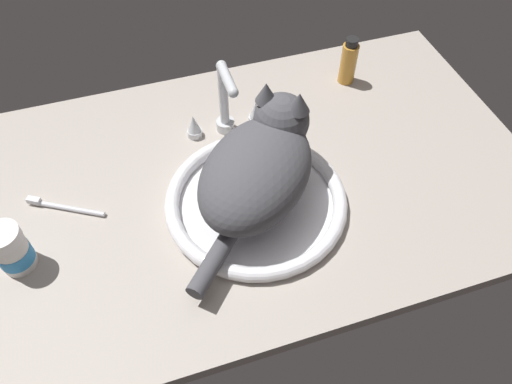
{
  "coord_description": "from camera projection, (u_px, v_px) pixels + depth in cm",
  "views": [
    {
      "loc": [
        -19.04,
        -61.96,
        79.78
      ],
      "look_at": [
        -1.55,
        -7.24,
        7.0
      ],
      "focal_mm": 34.35,
      "sensor_mm": 36.0,
      "label": 1
    }
  ],
  "objects": [
    {
      "name": "countertop",
      "position": [
        253.0,
        181.0,
        1.02
      ],
      "size": [
        116.63,
        70.92,
        3.0
      ],
      "primitive_type": "cube",
      "color": "#ADA399",
      "rests_on": "ground"
    },
    {
      "name": "sink_basin",
      "position": [
        256.0,
        201.0,
        0.95
      ],
      "size": [
        35.37,
        35.37,
        2.82
      ],
      "color": "white",
      "rests_on": "countertop"
    },
    {
      "name": "faucet",
      "position": [
        225.0,
        107.0,
        1.03
      ],
      "size": [
        17.18,
        11.32,
        18.14
      ],
      "color": "silver",
      "rests_on": "countertop"
    },
    {
      "name": "cat",
      "position": [
        261.0,
        163.0,
        0.89
      ],
      "size": [
        33.61,
        34.99,
        17.81
      ],
      "color": "#4C4C51",
      "rests_on": "sink_basin"
    },
    {
      "name": "amber_bottle",
      "position": [
        349.0,
        62.0,
        1.15
      ],
      "size": [
        3.85,
        3.85,
        11.75
      ],
      "color": "gold",
      "rests_on": "countertop"
    },
    {
      "name": "pill_bottle",
      "position": [
        12.0,
        250.0,
        0.84
      ],
      "size": [
        6.24,
        6.24,
        9.85
      ],
      "color": "white",
      "rests_on": "countertop"
    },
    {
      "name": "toothbrush",
      "position": [
        64.0,
        207.0,
        0.95
      ],
      "size": [
        14.3,
        8.74,
        1.7
      ],
      "color": "silver",
      "rests_on": "countertop"
    }
  ]
}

